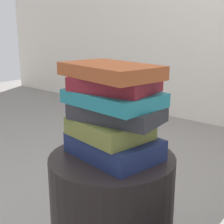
{
  "coord_description": "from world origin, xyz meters",
  "views": [
    {
      "loc": [
        0.58,
        -0.67,
        0.85
      ],
      "look_at": [
        0.0,
        0.0,
        0.61
      ],
      "focal_mm": 50.61,
      "sensor_mm": 36.0,
      "label": 1
    }
  ],
  "objects_px": {
    "side_table": "(112,224)",
    "book_navy": "(114,146)",
    "book_charcoal": "(117,113)",
    "book_olive": "(110,128)",
    "book_teal": "(113,98)",
    "book_rust": "(110,71)",
    "book_maroon": "(115,84)"
  },
  "relations": [
    {
      "from": "side_table",
      "to": "book_navy",
      "type": "xyz_separation_m",
      "value": [
        0.0,
        0.01,
        0.27
      ]
    },
    {
      "from": "side_table",
      "to": "book_charcoal",
      "type": "xyz_separation_m",
      "value": [
        0.01,
        0.01,
        0.37
      ]
    },
    {
      "from": "book_olive",
      "to": "book_teal",
      "type": "bearing_deg",
      "value": 18.7
    },
    {
      "from": "book_olive",
      "to": "book_teal",
      "type": "relative_size",
      "value": 0.83
    },
    {
      "from": "book_charcoal",
      "to": "book_teal",
      "type": "relative_size",
      "value": 0.97
    },
    {
      "from": "book_charcoal",
      "to": "book_rust",
      "type": "bearing_deg",
      "value": -163.53
    },
    {
      "from": "side_table",
      "to": "book_olive",
      "type": "bearing_deg",
      "value": 159.12
    },
    {
      "from": "book_teal",
      "to": "book_rust",
      "type": "xyz_separation_m",
      "value": [
        -0.01,
        -0.01,
        0.08
      ]
    },
    {
      "from": "book_navy",
      "to": "book_teal",
      "type": "xyz_separation_m",
      "value": [
        -0.0,
        -0.0,
        0.15
      ]
    },
    {
      "from": "book_maroon",
      "to": "book_rust",
      "type": "height_order",
      "value": "book_rust"
    },
    {
      "from": "book_olive",
      "to": "book_rust",
      "type": "distance_m",
      "value": 0.17
    },
    {
      "from": "book_maroon",
      "to": "book_rust",
      "type": "distance_m",
      "value": 0.04
    },
    {
      "from": "book_rust",
      "to": "book_navy",
      "type": "bearing_deg",
      "value": 45.58
    },
    {
      "from": "book_teal",
      "to": "side_table",
      "type": "bearing_deg",
      "value": -74.39
    },
    {
      "from": "side_table",
      "to": "book_olive",
      "type": "xyz_separation_m",
      "value": [
        -0.01,
        0.0,
        0.32
      ]
    },
    {
      "from": "side_table",
      "to": "book_maroon",
      "type": "distance_m",
      "value": 0.45
    },
    {
      "from": "side_table",
      "to": "book_olive",
      "type": "relative_size",
      "value": 2.11
    },
    {
      "from": "side_table",
      "to": "book_teal",
      "type": "bearing_deg",
      "value": 101.54
    },
    {
      "from": "book_charcoal",
      "to": "book_teal",
      "type": "distance_m",
      "value": 0.04
    },
    {
      "from": "book_teal",
      "to": "book_maroon",
      "type": "bearing_deg",
      "value": 71.74
    },
    {
      "from": "book_teal",
      "to": "book_navy",
      "type": "bearing_deg",
      "value": 30.48
    },
    {
      "from": "book_rust",
      "to": "book_charcoal",
      "type": "bearing_deg",
      "value": 33.4
    },
    {
      "from": "book_charcoal",
      "to": "book_maroon",
      "type": "distance_m",
      "value": 0.08
    },
    {
      "from": "book_navy",
      "to": "book_rust",
      "type": "xyz_separation_m",
      "value": [
        -0.01,
        -0.01,
        0.23
      ]
    },
    {
      "from": "book_charcoal",
      "to": "book_teal",
      "type": "height_order",
      "value": "book_teal"
    },
    {
      "from": "book_teal",
      "to": "book_rust",
      "type": "height_order",
      "value": "book_rust"
    },
    {
      "from": "side_table",
      "to": "book_rust",
      "type": "height_order",
      "value": "book_rust"
    },
    {
      "from": "book_olive",
      "to": "book_maroon",
      "type": "distance_m",
      "value": 0.13
    },
    {
      "from": "book_olive",
      "to": "book_charcoal",
      "type": "bearing_deg",
      "value": 19.39
    },
    {
      "from": "book_charcoal",
      "to": "book_olive",
      "type": "bearing_deg",
      "value": -176.54
    },
    {
      "from": "side_table",
      "to": "book_rust",
      "type": "xyz_separation_m",
      "value": [
        -0.01,
        -0.0,
        0.49
      ]
    },
    {
      "from": "side_table",
      "to": "book_navy",
      "type": "distance_m",
      "value": 0.27
    }
  ]
}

